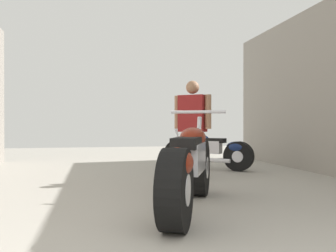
{
  "coord_description": "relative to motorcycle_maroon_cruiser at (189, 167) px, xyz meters",
  "views": [
    {
      "loc": [
        -0.96,
        -0.73,
        0.88
      ],
      "look_at": [
        0.07,
        4.24,
        0.86
      ],
      "focal_mm": 38.87,
      "sensor_mm": 36.0,
      "label": 1
    }
  ],
  "objects": [
    {
      "name": "motorcycle_black_naked",
      "position": [
        1.27,
        3.22,
        -0.08
      ],
      "size": [
        1.54,
        1.28,
        0.86
      ],
      "color": "black",
      "rests_on": "ground_plane"
    },
    {
      "name": "motorcycle_maroon_cruiser",
      "position": [
        0.0,
        0.0,
        0.0
      ],
      "size": [
        1.14,
        2.15,
        1.05
      ],
      "color": "black",
      "rests_on": "ground_plane"
    },
    {
      "name": "ground_plane",
      "position": [
        0.0,
        1.14,
        -0.45
      ],
      "size": [
        19.16,
        19.16,
        0.0
      ],
      "primitive_type": "plane",
      "color": "#9E998E"
    },
    {
      "name": "mechanic_in_blue",
      "position": [
        0.61,
        2.04,
        0.45
      ],
      "size": [
        0.56,
        0.48,
        1.58
      ],
      "color": "#4C4C4C",
      "rests_on": "ground_plane"
    }
  ]
}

